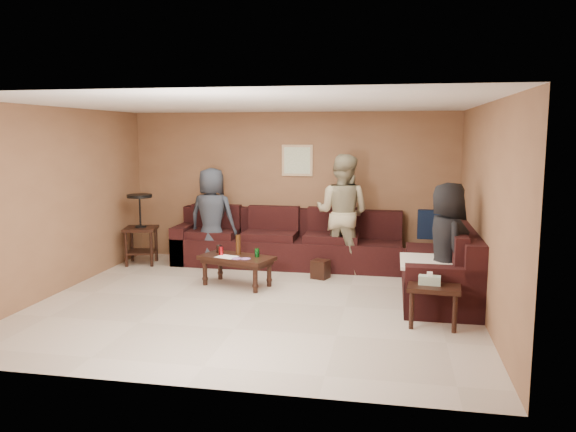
# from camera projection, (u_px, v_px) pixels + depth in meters

# --- Properties ---
(room) EXTENTS (5.60, 5.50, 2.50)m
(room) POSITION_uv_depth(u_px,v_px,m) (256.00, 173.00, 6.97)
(room) COLOR beige
(room) RESTS_ON ground
(sectional_sofa) EXTENTS (4.65, 2.90, 0.97)m
(sectional_sofa) POSITION_uv_depth(u_px,v_px,m) (333.00, 255.00, 8.49)
(sectional_sofa) COLOR black
(sectional_sofa) RESTS_ON ground
(coffee_table) EXTENTS (1.14, 0.80, 0.71)m
(coffee_table) POSITION_uv_depth(u_px,v_px,m) (237.00, 260.00, 7.93)
(coffee_table) COLOR black
(coffee_table) RESTS_ON ground
(end_table_left) EXTENTS (0.61, 0.61, 1.16)m
(end_table_left) POSITION_uv_depth(u_px,v_px,m) (141.00, 228.00, 9.24)
(end_table_left) COLOR black
(end_table_left) RESTS_ON ground
(side_table_right) EXTENTS (0.61, 0.52, 0.62)m
(side_table_right) POSITION_uv_depth(u_px,v_px,m) (433.00, 290.00, 6.26)
(side_table_right) COLOR black
(side_table_right) RESTS_ON ground
(waste_bin) EXTENTS (0.29, 0.29, 0.28)m
(waste_bin) POSITION_uv_depth(u_px,v_px,m) (321.00, 269.00, 8.37)
(waste_bin) COLOR black
(waste_bin) RESTS_ON ground
(wall_art) EXTENTS (0.52, 0.04, 0.52)m
(wall_art) POSITION_uv_depth(u_px,v_px,m) (297.00, 160.00, 9.36)
(wall_art) COLOR tan
(wall_art) RESTS_ON ground
(person_left) EXTENTS (0.83, 0.59, 1.60)m
(person_left) POSITION_uv_depth(u_px,v_px,m) (212.00, 217.00, 9.09)
(person_left) COLOR #2C323D
(person_left) RESTS_ON ground
(person_middle) EXTENTS (1.04, 0.91, 1.83)m
(person_middle) POSITION_uv_depth(u_px,v_px,m) (342.00, 213.00, 8.76)
(person_middle) COLOR tan
(person_middle) RESTS_ON ground
(person_right) EXTENTS (0.66, 0.86, 1.56)m
(person_right) POSITION_uv_depth(u_px,v_px,m) (447.00, 246.00, 6.86)
(person_right) COLOR black
(person_right) RESTS_ON ground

